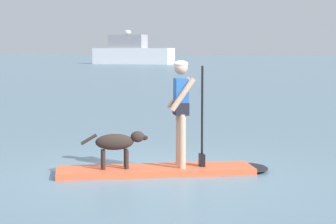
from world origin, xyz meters
The scene contains 5 objects.
ground_plane centered at (0.00, 0.00, 0.00)m, with size 400.00×400.00×0.00m, color slate.
paddleboard centered at (0.21, 0.08, 0.05)m, with size 3.50×1.87×0.10m.
person_paddler centered at (0.41, 0.14, 1.10)m, with size 0.67×0.58×1.72m.
dog centered at (-0.57, -0.20, 0.51)m, with size 1.04×0.44×0.60m.
moored_boat_port centered at (-19.65, 71.99, 1.50)m, with size 10.84×4.45×4.55m.
Camera 1 is at (2.22, -9.70, 2.01)m, focal length 66.81 mm.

